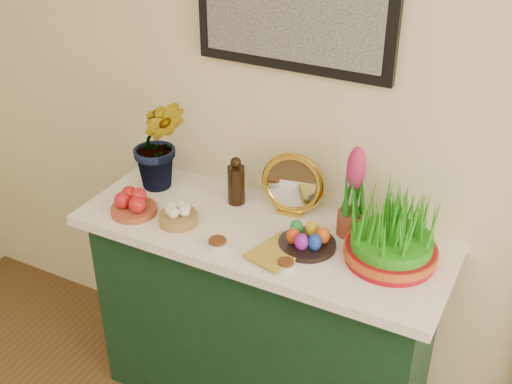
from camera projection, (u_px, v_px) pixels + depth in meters
sideboard at (262, 323)px, 2.61m from camera, size 1.30×0.45×0.85m
tablecloth at (262, 232)px, 2.39m from camera, size 1.40×0.55×0.04m
hyacinth_green at (158, 129)px, 2.51m from camera, size 0.33×0.32×0.52m
apple_bowl at (133, 204)px, 2.45m from camera, size 0.18×0.18×0.09m
garlic_basket at (178, 215)px, 2.39m from camera, size 0.19×0.19×0.08m
vinegar_cruet at (236, 183)px, 2.49m from camera, size 0.07×0.07×0.20m
mirror at (293, 185)px, 2.41m from camera, size 0.25×0.09×0.25m
book at (262, 243)px, 2.27m from camera, size 0.19×0.23×0.03m
spice_dish_left at (218, 243)px, 2.27m from camera, size 0.08×0.08×0.03m
spice_dish_right at (286, 264)px, 2.16m from camera, size 0.07×0.07×0.03m
egg_plate at (307, 240)px, 2.25m from camera, size 0.24×0.24×0.08m
hyacinth_pink at (354, 196)px, 2.27m from camera, size 0.11×0.11×0.35m
wheatgrass_sabzeh at (393, 232)px, 2.15m from camera, size 0.32×0.32×0.26m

